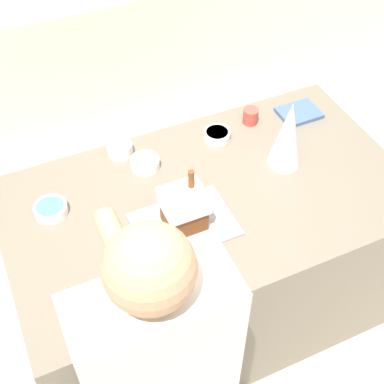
# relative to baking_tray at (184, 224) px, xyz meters

# --- Properties ---
(ground_plane) EXTENTS (12.00, 12.00, 0.00)m
(ground_plane) POSITION_rel_baking_tray_xyz_m (0.16, 0.10, -0.90)
(ground_plane) COLOR beige
(back_cabinet_block) EXTENTS (6.00, 0.60, 0.94)m
(back_cabinet_block) POSITION_rel_baking_tray_xyz_m (0.16, 2.04, -0.43)
(back_cabinet_block) COLOR beige
(back_cabinet_block) RESTS_ON ground_plane
(kitchen_island) EXTENTS (1.73, 0.98, 0.89)m
(kitchen_island) POSITION_rel_baking_tray_xyz_m (0.16, 0.10, -0.45)
(kitchen_island) COLOR #6B6051
(kitchen_island) RESTS_ON ground_plane
(baking_tray) EXTENTS (0.40, 0.29, 0.01)m
(baking_tray) POSITION_rel_baking_tray_xyz_m (0.00, 0.00, 0.00)
(baking_tray) COLOR #9E9EA8
(baking_tray) RESTS_ON kitchen_island
(gingerbread_house) EXTENTS (0.17, 0.15, 0.26)m
(gingerbread_house) POSITION_rel_baking_tray_xyz_m (0.00, 0.00, 0.10)
(gingerbread_house) COLOR brown
(gingerbread_house) RESTS_ON baking_tray
(decorative_tree) EXTENTS (0.15, 0.15, 0.33)m
(decorative_tree) POSITION_rel_baking_tray_xyz_m (0.56, 0.15, 0.16)
(decorative_tree) COLOR silver
(decorative_tree) RESTS_ON kitchen_island
(candy_bowl_far_right) EXTENTS (0.13, 0.13, 0.04)m
(candy_bowl_far_right) POSITION_rel_baking_tray_xyz_m (0.35, 0.42, 0.02)
(candy_bowl_far_right) COLOR silver
(candy_bowl_far_right) RESTS_ON kitchen_island
(candy_bowl_front_corner) EXTENTS (0.12, 0.12, 0.05)m
(candy_bowl_front_corner) POSITION_rel_baking_tray_xyz_m (-0.10, 0.51, 0.03)
(candy_bowl_front_corner) COLOR white
(candy_bowl_front_corner) RESTS_ON kitchen_island
(candy_bowl_beside_tree) EXTENTS (0.13, 0.13, 0.05)m
(candy_bowl_beside_tree) POSITION_rel_baking_tray_xyz_m (-0.02, 0.38, 0.02)
(candy_bowl_beside_tree) COLOR white
(candy_bowl_beside_tree) RESTS_ON kitchen_island
(candy_bowl_near_tray_right) EXTENTS (0.14, 0.14, 0.04)m
(candy_bowl_near_tray_right) POSITION_rel_baking_tray_xyz_m (-0.47, 0.28, 0.02)
(candy_bowl_near_tray_right) COLOR white
(candy_bowl_near_tray_right) RESTS_ON kitchen_island
(cookbook) EXTENTS (0.20, 0.15, 0.02)m
(cookbook) POSITION_rel_baking_tray_xyz_m (0.80, 0.41, 0.01)
(cookbook) COLOR #3F598C
(cookbook) RESTS_ON kitchen_island
(mug) EXTENTS (0.07, 0.07, 0.08)m
(mug) POSITION_rel_baking_tray_xyz_m (0.55, 0.46, 0.03)
(mug) COLOR #B24238
(mug) RESTS_ON kitchen_island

